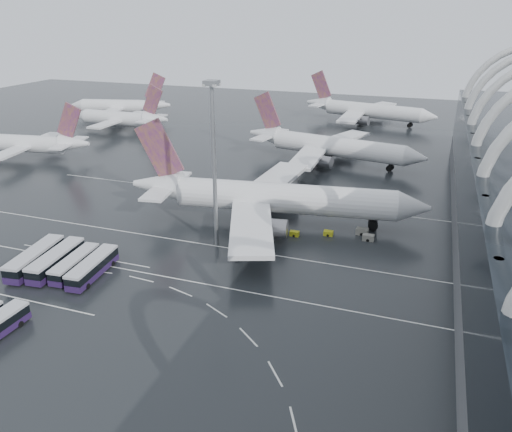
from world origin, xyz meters
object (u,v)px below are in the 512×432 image
(gse_cart_belly_c, at_px, (294,234))
(gse_cart_belly_a, at_px, (328,233))
(gse_cart_belly_d, at_px, (368,238))
(airliner_gate_c, at_px, (366,111))
(jet_remote_west, at_px, (30,144))
(bus_row_near_c, at_px, (75,264))
(bus_row_near_a, at_px, (35,258))
(airliner_main, at_px, (270,198))
(jet_remote_mid, at_px, (121,119))
(airliner_gate_b, at_px, (329,146))
(floodlight_mast, at_px, (214,146))
(gse_cart_belly_b, at_px, (362,231))
(jet_remote_far, at_px, (122,107))
(bus_row_near_d, at_px, (93,267))
(bus_row_near_b, at_px, (56,260))

(gse_cart_belly_c, bearing_deg, gse_cart_belly_a, 21.21)
(gse_cart_belly_c, relative_size, gse_cart_belly_d, 0.82)
(airliner_gate_c, distance_m, gse_cart_belly_d, 115.18)
(jet_remote_west, relative_size, bus_row_near_c, 3.36)
(bus_row_near_a, bearing_deg, airliner_main, -51.56)
(bus_row_near_a, distance_m, gse_cart_belly_a, 55.53)
(jet_remote_mid, relative_size, gse_cart_belly_a, 21.56)
(jet_remote_mid, bearing_deg, airliner_gate_b, 169.40)
(airliner_gate_c, bearing_deg, airliner_main, -79.50)
(bus_row_near_a, distance_m, gse_cart_belly_c, 48.80)
(gse_cart_belly_d, bearing_deg, airliner_gate_b, 110.10)
(bus_row_near_a, xyz_separation_m, gse_cart_belly_c, (39.66, 28.40, -1.37))
(floodlight_mast, relative_size, gse_cart_belly_b, 12.64)
(jet_remote_far, height_order, gse_cart_belly_c, jet_remote_far)
(jet_remote_west, bearing_deg, bus_row_near_d, 129.63)
(floodlight_mast, relative_size, gse_cart_belly_c, 16.68)
(airliner_gate_c, relative_size, jet_remote_west, 1.34)
(floodlight_mast, bearing_deg, bus_row_near_d, -128.57)
(airliner_gate_c, xyz_separation_m, jet_remote_west, (-89.53, -88.19, -0.31))
(bus_row_near_a, relative_size, gse_cart_belly_c, 7.57)
(airliner_main, xyz_separation_m, airliner_gate_b, (2.38, 49.66, -0.55))
(bus_row_near_d, bearing_deg, bus_row_near_c, 82.12)
(bus_row_near_d, relative_size, gse_cart_belly_b, 5.23)
(airliner_gate_b, xyz_separation_m, bus_row_near_a, (-34.98, -83.42, -2.99))
(airliner_main, xyz_separation_m, jet_remote_mid, (-80.29, 65.56, -0.80))
(airliner_gate_b, xyz_separation_m, jet_remote_mid, (-82.67, 15.91, -0.25))
(jet_remote_mid, height_order, gse_cart_belly_d, jet_remote_mid)
(jet_remote_far, height_order, floodlight_mast, floodlight_mast)
(gse_cart_belly_d, bearing_deg, bus_row_near_c, -146.97)
(gse_cart_belly_c, bearing_deg, floodlight_mast, -146.37)
(bus_row_near_c, xyz_separation_m, gse_cart_belly_a, (38.51, 29.89, -1.10))
(bus_row_near_d, relative_size, gse_cart_belly_c, 6.90)
(airliner_gate_b, height_order, gse_cart_belly_c, airliner_gate_b)
(airliner_gate_b, distance_m, gse_cart_belly_c, 55.39)
(bus_row_near_b, height_order, gse_cart_belly_b, bus_row_near_b)
(airliner_main, bearing_deg, bus_row_near_d, -130.82)
(jet_remote_mid, height_order, jet_remote_far, jet_remote_far)
(jet_remote_west, relative_size, gse_cart_belly_b, 16.49)
(bus_row_near_c, relative_size, gse_cart_belly_d, 5.34)
(airliner_gate_b, xyz_separation_m, jet_remote_west, (-87.09, -26.50, -0.29))
(bus_row_near_d, bearing_deg, airliner_main, -38.09)
(airliner_gate_c, height_order, jet_remote_far, airliner_gate_c)
(bus_row_near_a, bearing_deg, gse_cart_belly_c, -61.96)
(jet_remote_west, height_order, bus_row_near_b, jet_remote_west)
(bus_row_near_b, height_order, floodlight_mast, floodlight_mast)
(bus_row_near_b, bearing_deg, bus_row_near_d, -94.61)
(airliner_gate_b, height_order, bus_row_near_d, airliner_gate_b)
(airliner_gate_b, bearing_deg, gse_cart_belly_b, -59.83)
(bus_row_near_b, bearing_deg, gse_cart_belly_a, -60.11)
(jet_remote_far, xyz_separation_m, floodlight_mast, (87.57, -100.50, 14.76))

